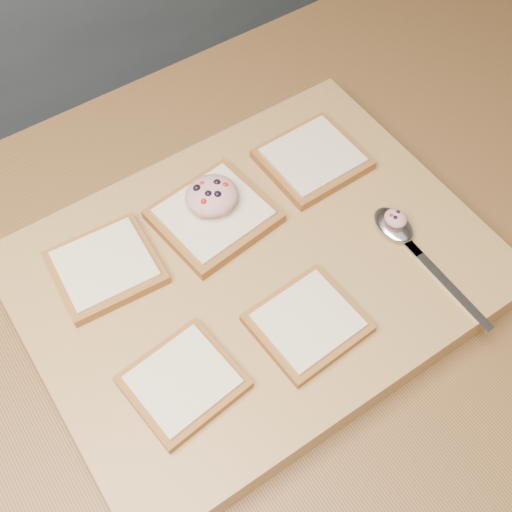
{
  "coord_description": "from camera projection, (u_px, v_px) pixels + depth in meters",
  "views": [
    {
      "loc": [
        -0.12,
        -0.33,
        1.58
      ],
      "look_at": [
        0.1,
        -0.0,
        0.96
      ],
      "focal_mm": 45.0,
      "sensor_mm": 36.0,
      "label": 1
    }
  ],
  "objects": [
    {
      "name": "bread_far_right",
      "position": [
        312.0,
        159.0,
        0.83
      ],
      "size": [
        0.12,
        0.11,
        0.02
      ],
      "color": "brown",
      "rests_on": "cutting_board"
    },
    {
      "name": "spoon",
      "position": [
        401.0,
        234.0,
        0.77
      ],
      "size": [
        0.04,
        0.2,
        0.01
      ],
      "color": "silver",
      "rests_on": "cutting_board"
    },
    {
      "name": "bread_far_left",
      "position": [
        105.0,
        267.0,
        0.74
      ],
      "size": [
        0.12,
        0.11,
        0.02
      ],
      "color": "brown",
      "rests_on": "cutting_board"
    },
    {
      "name": "cutting_board",
      "position": [
        256.0,
        274.0,
        0.77
      ],
      "size": [
        0.53,
        0.41,
        0.04
      ],
      "primitive_type": "cube",
      "color": "#A87B48",
      "rests_on": "island_counter"
    },
    {
      "name": "tuna_salad_dollop",
      "position": [
        212.0,
        195.0,
        0.77
      ],
      "size": [
        0.07,
        0.06,
        0.03
      ],
      "color": "#DE948E",
      "rests_on": "bread_far_center"
    },
    {
      "name": "island_counter",
      "position": [
        207.0,
        437.0,
        1.14
      ],
      "size": [
        2.0,
        0.8,
        0.9
      ],
      "color": "slate",
      "rests_on": "ground"
    },
    {
      "name": "bread_near_left",
      "position": [
        183.0,
        382.0,
        0.67
      ],
      "size": [
        0.12,
        0.11,
        0.02
      ],
      "color": "brown",
      "rests_on": "cutting_board"
    },
    {
      "name": "bread_far_center",
      "position": [
        214.0,
        216.0,
        0.78
      ],
      "size": [
        0.14,
        0.13,
        0.02
      ],
      "color": "brown",
      "rests_on": "cutting_board"
    },
    {
      "name": "ground",
      "position": [
        219.0,
        495.0,
        1.52
      ],
      "size": [
        4.0,
        4.0,
        0.0
      ],
      "primitive_type": "plane",
      "color": "#515459",
      "rests_on": "ground"
    },
    {
      "name": "spoon_salad",
      "position": [
        396.0,
        218.0,
        0.77
      ],
      "size": [
        0.03,
        0.03,
        0.02
      ],
      "color": "#DE948E",
      "rests_on": "spoon"
    },
    {
      "name": "bread_near_center",
      "position": [
        308.0,
        323.0,
        0.71
      ],
      "size": [
        0.12,
        0.11,
        0.02
      ],
      "color": "brown",
      "rests_on": "cutting_board"
    }
  ]
}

